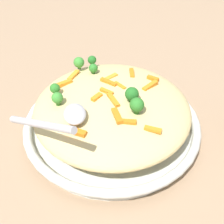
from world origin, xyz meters
The scene contains 26 objects.
ground_plane centered at (0.00, 0.00, 0.00)m, with size 2.40×2.40×0.00m, color #9E7F60.
serving_bowl centered at (0.00, 0.00, 0.02)m, with size 0.36×0.36×0.04m.
pasta_mound centered at (0.00, 0.00, 0.07)m, with size 0.32×0.31×0.06m, color #D1BA7A.
carrot_piece_0 centered at (0.01, 0.00, 0.10)m, with size 0.04×0.01×0.01m, color orange.
carrot_piece_1 centered at (-0.03, 0.02, 0.10)m, with size 0.03×0.01×0.01m, color orange.
carrot_piece_2 centered at (-0.05, 0.00, 0.10)m, with size 0.04×0.01×0.01m, color orange.
carrot_piece_3 centered at (0.06, 0.00, 0.10)m, with size 0.04×0.01×0.01m, color orange.
carrot_piece_4 centered at (0.10, 0.06, 0.09)m, with size 0.03×0.01×0.01m, color orange.
carrot_piece_5 centered at (-0.01, -0.01, 0.10)m, with size 0.03×0.01×0.01m, color orange.
carrot_piece_6 centered at (-0.09, -0.07, 0.09)m, with size 0.04×0.01×0.01m, color orange.
carrot_piece_7 centered at (-0.03, 0.08, 0.10)m, with size 0.04×0.01×0.01m, color orange.
carrot_piece_8 centered at (-0.08, 0.06, 0.09)m, with size 0.03×0.01×0.01m, color orange.
carrot_piece_9 centered at (-0.05, 0.10, 0.10)m, with size 0.03×0.01×0.01m, color orange.
carrot_piece_10 centered at (-0.07, 0.01, 0.10)m, with size 0.04×0.01×0.01m, color orange.
carrot_piece_11 centered at (0.00, -0.03, 0.10)m, with size 0.02×0.01×0.01m, color orange.
carrot_piece_12 centered at (0.07, 0.01, 0.10)m, with size 0.04×0.01×0.01m, color orange.
carrot_piece_13 centered at (0.08, -0.08, 0.10)m, with size 0.04×0.01×0.01m, color orange.
carrot_piece_14 centered at (-0.06, -0.09, 0.10)m, with size 0.04×0.01×0.01m, color orange.
broccoli_floret_0 centered at (-0.13, -0.02, 0.10)m, with size 0.02×0.02×0.02m.
broccoli_floret_1 centered at (0.00, -0.10, 0.11)m, with size 0.02×0.02×0.03m.
broccoli_floret_2 centered at (0.05, 0.04, 0.12)m, with size 0.03×0.03×0.03m.
broccoli_floret_3 centered at (-0.12, -0.05, 0.11)m, with size 0.02×0.02×0.03m.
broccoli_floret_4 centered at (0.02, 0.03, 0.12)m, with size 0.03×0.03×0.03m.
broccoli_floret_5 centered at (-0.03, -0.11, 0.11)m, with size 0.02×0.02×0.02m.
broccoli_floret_6 centered at (-0.09, -0.03, 0.11)m, with size 0.02×0.02×0.02m.
serving_spoon centered at (0.07, -0.09, 0.12)m, with size 0.14×0.13×0.08m.
Camera 1 is at (0.46, -0.07, 0.46)m, focal length 48.94 mm.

